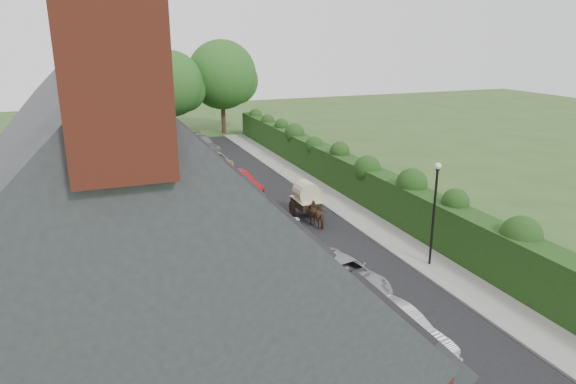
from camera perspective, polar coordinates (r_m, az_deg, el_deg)
name	(u,v)px	position (r m, az deg, el deg)	size (l,w,h in m)	color
ground	(419,320)	(21.39, 14.33, -13.66)	(140.00, 140.00, 0.00)	#2D4C1E
road	(300,228)	(29.84, 1.31, -4.01)	(6.00, 58.00, 0.02)	black
pavement_hedge_side	(362,218)	(31.53, 8.22, -2.91)	(2.20, 58.00, 0.12)	gray
pavement_house_side	(236,236)	(28.66, -5.84, -4.90)	(1.70, 58.00, 0.12)	gray
kerb_hedge_side	(347,220)	(31.05, 6.52, -3.15)	(0.18, 58.00, 0.13)	gray
kerb_house_side	(249,234)	(28.86, -4.31, -4.69)	(0.18, 58.00, 0.13)	gray
hedge	(389,191)	(31.94, 11.15, 0.12)	(2.10, 58.00, 2.85)	#173511
terrace_row	(104,175)	(25.45, -19.78, 1.79)	(9.05, 40.50, 11.50)	maroon
garden_wall_row	(222,238)	(27.38, -7.32, -5.13)	(0.35, 40.35, 1.10)	maroon
lamppost	(435,201)	(24.88, 16.00, -1.02)	(0.32, 0.32, 5.16)	black
tree_far_left	(174,85)	(55.66, -12.59, 11.50)	(7.14, 6.80, 9.29)	#332316
tree_far_right	(225,76)	(58.78, -7.00, 12.64)	(7.98, 7.60, 10.31)	#332316
tree_far_back	(111,76)	(57.97, -19.07, 12.09)	(8.40, 8.00, 10.82)	#332316
car_silver_a	(397,330)	(19.19, 11.98, -14.76)	(1.57, 4.51, 1.48)	#BDBCC2
car_silver_b	(343,274)	(22.87, 6.09, -9.09)	(2.30, 5.00, 1.39)	#9C9EA2
car_white	(296,245)	(25.83, 0.90, -5.90)	(1.86, 4.56, 1.32)	white
car_green	(254,213)	(30.29, -3.80, -2.33)	(1.65, 4.09, 1.40)	#0F3317
car_red	(238,183)	(36.13, -5.60, 0.99)	(1.65, 4.74, 1.56)	maroon
car_beige	(215,161)	(43.31, -8.12, 3.46)	(2.23, 4.83, 1.34)	tan
car_grey	(201,144)	(49.46, -9.66, 5.23)	(2.22, 5.47, 1.59)	slate
car_black	(182,142)	(51.35, -11.71, 5.49)	(1.73, 4.31, 1.47)	black
horse	(318,215)	(29.92, 3.34, -2.58)	(0.75, 1.64, 1.39)	#4C2F1C
horse_cart	(306,197)	(31.26, 2.01, -0.52)	(1.42, 3.14, 2.26)	black
car_extra_far	(185,138)	(53.85, -11.37, 5.96)	(2.19, 4.75, 1.32)	black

